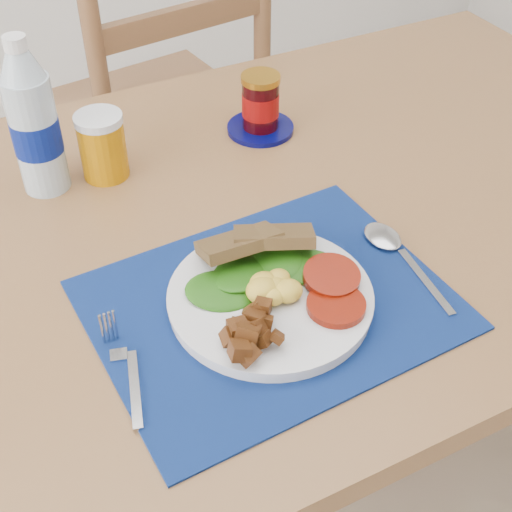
{
  "coord_description": "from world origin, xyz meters",
  "views": [
    {
      "loc": [
        -0.46,
        -0.55,
        1.4
      ],
      "look_at": [
        -0.15,
        0.05,
        0.8
      ],
      "focal_mm": 50.0,
      "sensor_mm": 36.0,
      "label": 1
    }
  ],
  "objects_px": {
    "chair_far": "(161,70)",
    "water_bottle": "(34,125)",
    "juice_glass": "(103,148)",
    "jam_on_saucer": "(261,107)",
    "breakfast_plate": "(268,297)"
  },
  "relations": [
    {
      "from": "juice_glass",
      "to": "chair_far",
      "type": "bearing_deg",
      "value": 61.87
    },
    {
      "from": "chair_far",
      "to": "juice_glass",
      "type": "distance_m",
      "value": 0.64
    },
    {
      "from": "juice_glass",
      "to": "jam_on_saucer",
      "type": "distance_m",
      "value": 0.28
    },
    {
      "from": "water_bottle",
      "to": "juice_glass",
      "type": "xyz_separation_m",
      "value": [
        0.09,
        -0.01,
        -0.06
      ]
    },
    {
      "from": "water_bottle",
      "to": "juice_glass",
      "type": "bearing_deg",
      "value": -7.54
    },
    {
      "from": "chair_far",
      "to": "water_bottle",
      "type": "height_order",
      "value": "chair_far"
    },
    {
      "from": "chair_far",
      "to": "juice_glass",
      "type": "bearing_deg",
      "value": 54.42
    },
    {
      "from": "water_bottle",
      "to": "juice_glass",
      "type": "height_order",
      "value": "water_bottle"
    },
    {
      "from": "chair_far",
      "to": "jam_on_saucer",
      "type": "xyz_separation_m",
      "value": [
        -0.01,
        -0.53,
        0.17
      ]
    },
    {
      "from": "jam_on_saucer",
      "to": "water_bottle",
      "type": "bearing_deg",
      "value": 179.22
    },
    {
      "from": "water_bottle",
      "to": "jam_on_saucer",
      "type": "distance_m",
      "value": 0.38
    },
    {
      "from": "water_bottle",
      "to": "jam_on_saucer",
      "type": "bearing_deg",
      "value": -0.78
    },
    {
      "from": "chair_far",
      "to": "breakfast_plate",
      "type": "relative_size",
      "value": 4.83
    },
    {
      "from": "water_bottle",
      "to": "juice_glass",
      "type": "relative_size",
      "value": 2.45
    },
    {
      "from": "jam_on_saucer",
      "to": "breakfast_plate",
      "type": "bearing_deg",
      "value": -115.98
    }
  ]
}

